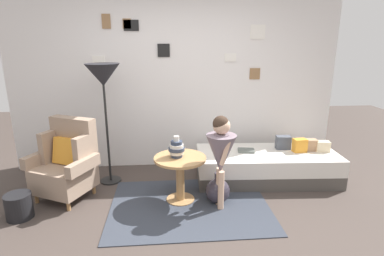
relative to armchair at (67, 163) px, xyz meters
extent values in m
plane|color=#423833|center=(1.38, -0.98, -0.44)|extent=(12.00, 12.00, 0.00)
cube|color=silver|center=(1.38, 0.97, 0.86)|extent=(4.80, 0.10, 2.60)
cube|color=white|center=(0.29, 0.92, 1.15)|extent=(0.17, 0.02, 0.16)
cube|color=silver|center=(0.29, 0.91, 1.15)|extent=(0.13, 0.01, 0.13)
cube|color=white|center=(2.17, 0.92, 1.20)|extent=(0.17, 0.02, 0.11)
cube|color=#60605A|center=(2.17, 0.91, 1.20)|extent=(0.13, 0.01, 0.09)
cube|color=olive|center=(2.55, 0.92, 0.96)|extent=(0.15, 0.02, 0.16)
cube|color=gray|center=(2.55, 0.91, 0.96)|extent=(0.12, 0.01, 0.13)
cube|color=olive|center=(0.43, 0.92, 1.69)|extent=(0.12, 0.02, 0.19)
cube|color=silver|center=(0.43, 0.91, 1.69)|extent=(0.09, 0.01, 0.15)
cube|color=black|center=(0.77, 0.92, 1.64)|extent=(0.21, 0.02, 0.15)
cube|color=#9C9C95|center=(0.77, 0.91, 1.64)|extent=(0.16, 0.01, 0.11)
cube|color=white|center=(2.56, 0.92, 1.56)|extent=(0.21, 0.02, 0.20)
cube|color=silver|center=(2.56, 0.91, 1.56)|extent=(0.17, 0.01, 0.16)
cube|color=black|center=(1.21, 0.92, 1.30)|extent=(0.17, 0.02, 0.18)
cube|color=#5A5A58|center=(1.21, 0.91, 1.30)|extent=(0.13, 0.01, 0.14)
cube|color=olive|center=(0.71, 0.92, 1.66)|extent=(0.11, 0.02, 0.13)
cube|color=slate|center=(0.71, 0.91, 1.66)|extent=(0.09, 0.01, 0.10)
cube|color=#333842|center=(1.47, -0.39, -0.43)|extent=(1.84, 1.39, 0.01)
cylinder|color=#9E7042|center=(-0.35, -0.16, -0.38)|extent=(0.04, 0.04, 0.12)
cylinder|color=#9E7042|center=(0.08, -0.37, -0.38)|extent=(0.04, 0.04, 0.12)
cylinder|color=#9E7042|center=(-0.15, 0.24, -0.38)|extent=(0.04, 0.04, 0.12)
cylinder|color=#9E7042|center=(0.28, 0.03, -0.38)|extent=(0.04, 0.04, 0.12)
cube|color=gray|center=(-0.03, -0.06, -0.17)|extent=(0.79, 0.77, 0.30)
cube|color=gray|center=(0.07, 0.14, 0.26)|extent=(0.60, 0.39, 0.55)
cube|color=gray|center=(-0.22, 0.14, 0.17)|extent=(0.21, 0.31, 0.39)
cube|color=gray|center=(0.25, -0.09, 0.17)|extent=(0.21, 0.31, 0.39)
cube|color=gray|center=(-0.34, 0.07, 0.05)|extent=(0.30, 0.49, 0.14)
cube|color=gray|center=(0.26, -0.23, 0.05)|extent=(0.30, 0.49, 0.14)
cube|color=orange|center=(0.01, 0.03, 0.14)|extent=(0.40, 0.31, 0.33)
cube|color=#4C4742|center=(2.59, 0.25, -0.35)|extent=(1.94, 0.90, 0.18)
cube|color=silver|center=(2.59, 0.25, -0.15)|extent=(1.94, 0.90, 0.22)
cube|color=beige|center=(3.36, 0.22, 0.03)|extent=(0.19, 0.15, 0.14)
cube|color=tan|center=(3.21, 0.28, 0.04)|extent=(0.17, 0.13, 0.16)
cube|color=orange|center=(3.04, 0.24, 0.05)|extent=(0.19, 0.14, 0.18)
cube|color=#474C56|center=(2.85, 0.37, 0.05)|extent=(0.21, 0.14, 0.19)
cylinder|color=tan|center=(1.37, -0.24, -0.43)|extent=(0.34, 0.34, 0.02)
cylinder|color=tan|center=(1.37, -0.24, -0.17)|extent=(0.10, 0.10, 0.51)
cylinder|color=tan|center=(1.37, -0.24, 0.10)|extent=(0.62, 0.62, 0.03)
cylinder|color=#2D384C|center=(1.33, -0.23, 0.14)|extent=(0.14, 0.14, 0.04)
cylinder|color=silver|center=(1.33, -0.23, 0.18)|extent=(0.16, 0.16, 0.04)
cylinder|color=#2D384C|center=(1.33, -0.23, 0.22)|extent=(0.19, 0.19, 0.04)
cylinder|color=silver|center=(1.33, -0.23, 0.26)|extent=(0.16, 0.16, 0.04)
cylinder|color=#2D384C|center=(1.33, -0.23, 0.29)|extent=(0.14, 0.14, 0.04)
cylinder|color=silver|center=(1.33, -0.23, 0.34)|extent=(0.07, 0.07, 0.06)
cylinder|color=black|center=(0.44, 0.37, -0.43)|extent=(0.28, 0.28, 0.02)
cylinder|color=black|center=(0.44, 0.37, 0.34)|extent=(0.03, 0.03, 1.51)
cone|color=#232328|center=(0.44, 0.37, 1.02)|extent=(0.44, 0.44, 0.28)
cylinder|color=#D8AD8E|center=(1.82, -0.49, -0.21)|extent=(0.07, 0.07, 0.47)
cylinder|color=#D8AD8E|center=(1.82, -0.39, -0.21)|extent=(0.07, 0.07, 0.47)
cone|color=slate|center=(1.82, -0.44, 0.22)|extent=(0.34, 0.34, 0.44)
cylinder|color=slate|center=(1.82, -0.44, 0.36)|extent=(0.17, 0.17, 0.17)
cylinder|color=#D8AD8E|center=(1.85, -0.56, 0.28)|extent=(0.13, 0.06, 0.30)
cylinder|color=#D8AD8E|center=(1.83, -0.32, 0.28)|extent=(0.13, 0.06, 0.30)
sphere|color=#D8AD8E|center=(1.82, -0.44, 0.54)|extent=(0.19, 0.19, 0.19)
sphere|color=#38281E|center=(1.81, -0.44, 0.57)|extent=(0.18, 0.18, 0.18)
cube|color=#5B625D|center=(2.31, 0.30, -0.02)|extent=(0.24, 0.19, 0.03)
sphere|color=#332D38|center=(1.81, -0.33, -0.29)|extent=(0.29, 0.29, 0.29)
cylinder|color=#332D38|center=(1.81, -0.33, -0.11)|extent=(0.08, 0.08, 0.09)
cylinder|color=black|center=(-0.40, -0.48, -0.30)|extent=(0.28, 0.28, 0.28)
camera|label=1|loc=(1.22, -3.64, 1.43)|focal=29.01mm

